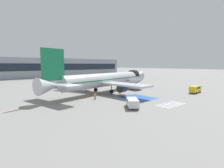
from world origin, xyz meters
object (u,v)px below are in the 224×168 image
object	(u,v)px
service_van_1	(195,89)
ground_crew_1	(120,90)
ground_crew_0	(124,89)
terminal_building	(48,68)
traffic_cone_0	(87,96)
airliner	(105,80)
fuel_tanker	(56,83)
service_van_0	(132,102)
traffic_cone_1	(118,95)
boarding_stairs_forward	(135,87)
ground_crew_2	(95,95)

from	to	relation	value
service_van_1	ground_crew_1	size ratio (longest dim) A/B	3.25
ground_crew_0	ground_crew_1	bearing A→B (deg)	-43.01
ground_crew_1	terminal_building	distance (m)	78.81
traffic_cone_0	terminal_building	world-z (taller)	terminal_building
ground_crew_0	terminal_building	size ratio (longest dim) A/B	0.02
service_van_1	airliner	bearing A→B (deg)	-139.46
fuel_tanker	ground_crew_0	bearing A→B (deg)	-142.98
service_van_0	terminal_building	bearing A→B (deg)	118.58
airliner	terminal_building	bearing A→B (deg)	160.44
traffic_cone_1	terminal_building	bearing A→B (deg)	81.70
boarding_stairs_forward	service_van_0	distance (m)	24.49
traffic_cone_0	terminal_building	distance (m)	79.70
service_van_0	ground_crew_2	size ratio (longest dim) A/B	2.81
airliner	service_van_0	xyz separation A→B (m)	(-8.05, -18.63, -2.72)
ground_crew_0	ground_crew_1	distance (m)	3.33
ground_crew_0	ground_crew_2	xyz separation A→B (m)	(-13.46, -3.87, 0.04)
airliner	service_van_0	size ratio (longest dim) A/B	8.87
service_van_1	boarding_stairs_forward	bearing A→B (deg)	-156.64
service_van_0	traffic_cone_1	world-z (taller)	service_van_0
fuel_tanker	traffic_cone_0	world-z (taller)	fuel_tanker
traffic_cone_0	boarding_stairs_forward	bearing A→B (deg)	4.14
ground_crew_1	ground_crew_2	distance (m)	10.74
traffic_cone_0	ground_crew_0	bearing A→B (deg)	1.69
traffic_cone_0	traffic_cone_1	xyz separation A→B (m)	(7.60, -3.49, -0.06)
boarding_stairs_forward	terminal_building	bearing A→B (deg)	78.53
service_van_1	service_van_0	bearing A→B (deg)	-95.33
traffic_cone_1	terminal_building	size ratio (longest dim) A/B	0.01
ground_crew_1	traffic_cone_1	xyz separation A→B (m)	(-2.96, -2.45, -0.69)
boarding_stairs_forward	service_van_1	distance (m)	18.31
boarding_stairs_forward	ground_crew_2	size ratio (longest dim) A/B	3.18
service_van_0	ground_crew_0	distance (m)	19.57
boarding_stairs_forward	traffic_cone_1	size ratio (longest dim) A/B	9.58
traffic_cone_1	service_van_0	bearing A→B (deg)	-120.13
service_van_0	terminal_building	world-z (taller)	terminal_building
traffic_cone_1	terminal_building	world-z (taller)	terminal_building
boarding_stairs_forward	service_van_0	bearing A→B (deg)	-150.50
fuel_tanker	ground_crew_0	xyz separation A→B (m)	(11.91, -22.60, -0.70)
service_van_1	traffic_cone_0	bearing A→B (deg)	-122.73
boarding_stairs_forward	terminal_building	distance (m)	75.86
fuel_tanker	ground_crew_1	distance (m)	25.66
ground_crew_0	traffic_cone_1	world-z (taller)	ground_crew_0
traffic_cone_0	terminal_building	size ratio (longest dim) A/B	0.01
ground_crew_2	airliner	bearing A→B (deg)	96.47
ground_crew_0	terminal_building	world-z (taller)	terminal_building
traffic_cone_1	airliner	bearing A→B (deg)	78.18
airliner	fuel_tanker	size ratio (longest dim) A/B	4.60
airliner	ground_crew_0	xyz separation A→B (m)	(4.40, -3.53, -2.83)
terminal_building	ground_crew_2	bearing A→B (deg)	-103.44
ground_crew_2	ground_crew_1	bearing A→B (deg)	70.25
airliner	traffic_cone_0	world-z (taller)	airliner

